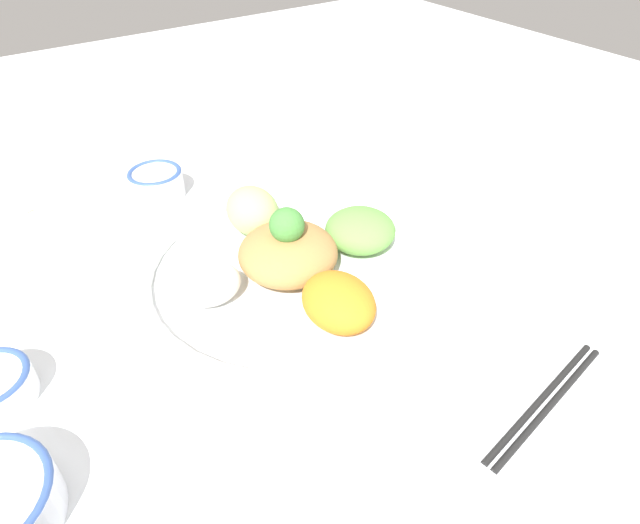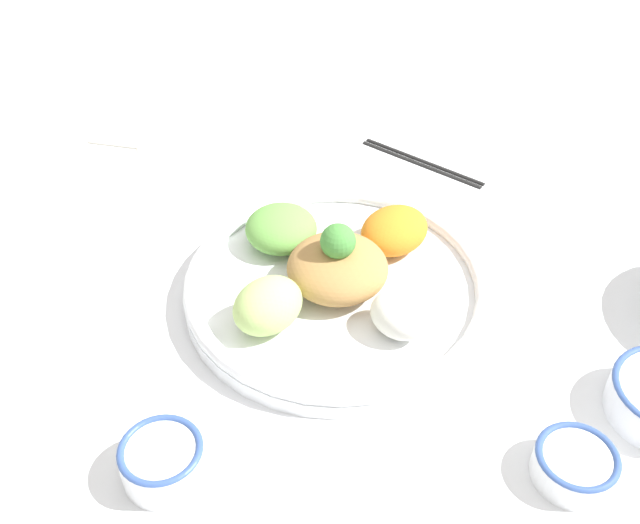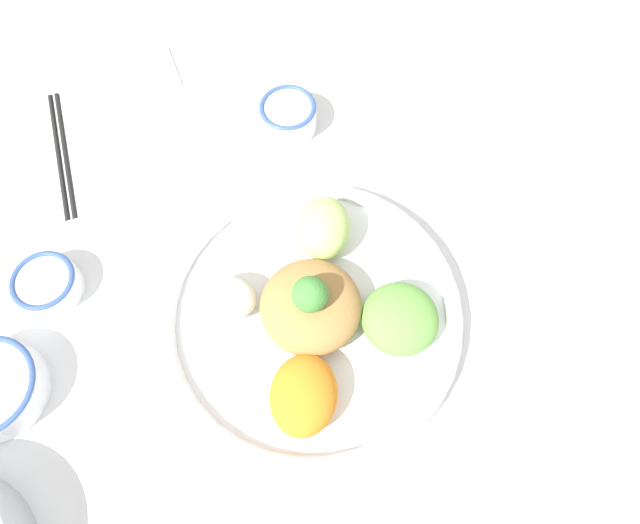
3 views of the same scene
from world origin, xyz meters
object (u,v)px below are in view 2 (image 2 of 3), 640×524
at_px(salad_platter, 334,279).
at_px(serving_spoon_main, 139,146).
at_px(sauce_bowl_dark, 575,464).
at_px(sauce_bowl_red, 163,460).
at_px(chopsticks_pair_near, 422,162).

relative_size(salad_platter, serving_spoon_main, 3.02).
bearing_deg(sauce_bowl_dark, serving_spoon_main, -92.71).
xyz_separation_m(sauce_bowl_red, serving_spoon_main, (-0.32, -0.51, -0.02)).
bearing_deg(sauce_bowl_red, salad_platter, -168.35).
relative_size(salad_platter, chopsticks_pair_near, 1.80).
relative_size(salad_platter, sauce_bowl_red, 4.50).
relative_size(sauce_bowl_red, sauce_bowl_dark, 1.02).
bearing_deg(serving_spoon_main, salad_platter, 144.39).
distance_m(sauce_bowl_dark, serving_spoon_main, 0.79).
xyz_separation_m(salad_platter, sauce_bowl_dark, (0.02, 0.34, -0.01)).
distance_m(sauce_bowl_red, chopsticks_pair_near, 0.62).
distance_m(sauce_bowl_red, serving_spoon_main, 0.60).
bearing_deg(serving_spoon_main, chopsticks_pair_near, -173.56).
bearing_deg(sauce_bowl_red, serving_spoon_main, -122.06).
bearing_deg(chopsticks_pair_near, sauce_bowl_dark, -44.14).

